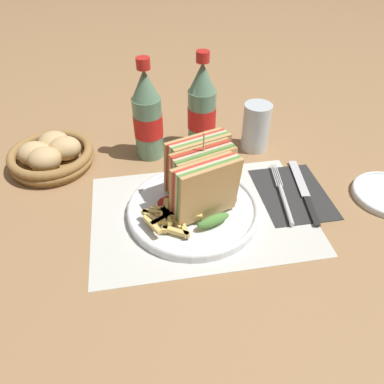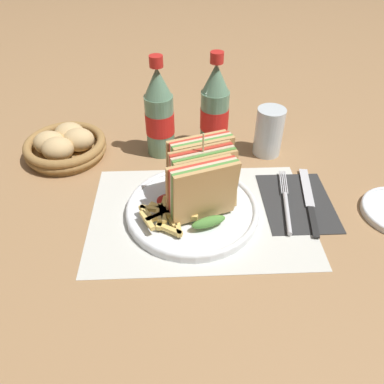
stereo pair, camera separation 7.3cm
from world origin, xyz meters
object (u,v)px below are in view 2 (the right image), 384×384
at_px(glass_near, 268,135).
at_px(coke_bottle_far, 215,110).
at_px(knife, 309,201).
at_px(bread_basket, 65,145).
at_px(fork, 286,206).
at_px(coke_bottle_near, 159,114).
at_px(club_sandwich, 202,179).
at_px(plate_main, 192,210).

bearing_deg(glass_near, coke_bottle_far, 166.40).
height_order(knife, bread_basket, bread_basket).
distance_m(fork, coke_bottle_near, 0.35).
height_order(knife, glass_near, glass_near).
distance_m(club_sandwich, knife, 0.23).
bearing_deg(coke_bottle_far, fork, -61.61).
distance_m(fork, glass_near, 0.21).
xyz_separation_m(plate_main, coke_bottle_far, (0.06, 0.24, 0.09)).
height_order(club_sandwich, coke_bottle_far, coke_bottle_far).
bearing_deg(coke_bottle_near, fork, -40.70).
relative_size(plate_main, knife, 1.24).
distance_m(plate_main, knife, 0.24).
bearing_deg(club_sandwich, plate_main, -148.50).
bearing_deg(coke_bottle_far, plate_main, -104.35).
height_order(fork, bread_basket, bread_basket).
height_order(knife, coke_bottle_near, coke_bottle_near).
bearing_deg(bread_basket, club_sandwich, -33.76).
relative_size(club_sandwich, bread_basket, 0.93).
bearing_deg(bread_basket, knife, -20.29).
bearing_deg(coke_bottle_near, coke_bottle_far, 7.23).
relative_size(fork, glass_near, 1.68).
distance_m(plate_main, coke_bottle_near, 0.25).
height_order(coke_bottle_near, bread_basket, coke_bottle_near).
relative_size(coke_bottle_near, glass_near, 2.04).
distance_m(knife, glass_near, 0.20).
bearing_deg(knife, club_sandwich, -168.44).
height_order(coke_bottle_near, glass_near, coke_bottle_near).
bearing_deg(bread_basket, fork, -23.87).
relative_size(coke_bottle_far, glass_near, 2.04).
distance_m(glass_near, bread_basket, 0.48).
distance_m(plate_main, bread_basket, 0.36).
height_order(club_sandwich, bread_basket, club_sandwich).
bearing_deg(knife, coke_bottle_far, 137.87).
bearing_deg(plate_main, coke_bottle_far, 75.65).
relative_size(glass_near, bread_basket, 0.60).
relative_size(fork, knife, 0.92).
height_order(plate_main, coke_bottle_near, coke_bottle_near).
distance_m(knife, coke_bottle_near, 0.38).
height_order(fork, coke_bottle_near, coke_bottle_near).
relative_size(knife, bread_basket, 1.11).
height_order(glass_near, bread_basket, glass_near).
height_order(plate_main, coke_bottle_far, coke_bottle_far).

